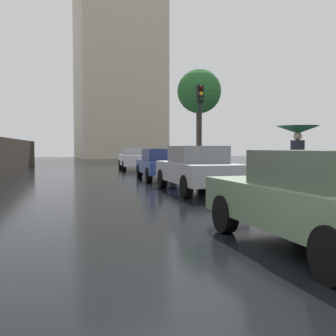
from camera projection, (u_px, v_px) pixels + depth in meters
The scene contains 9 objects.
ground at pixel (163, 291), 4.05m from camera, with size 120.00×120.00×0.00m, color black.
car_blue_near_kerb at pixel (162, 163), 18.21m from camera, with size 1.95×4.26×1.41m.
car_white_mid_road at pixel (134, 159), 25.92m from camera, with size 1.79×3.88×1.42m.
car_green_far_ahead at pixel (322, 198), 5.69m from camera, with size 2.12×4.26×1.42m.
car_silver_behind_camera at pixel (196, 169), 13.09m from camera, with size 1.89×4.50×1.51m.
pedestrian_with_umbrella_near at pixel (298, 139), 11.23m from camera, with size 1.17×1.17×1.92m.
traffic_light at pixel (200, 113), 17.10m from camera, with size 0.26×0.39×3.97m.
street_tree_near at pixel (199, 92), 24.59m from camera, with size 2.69×2.69×6.26m.
distant_tower at pixel (119, 75), 55.90m from camera, with size 12.52×11.40×23.26m.
Camera 1 is at (-0.83, -3.89, 1.46)m, focal length 42.83 mm.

